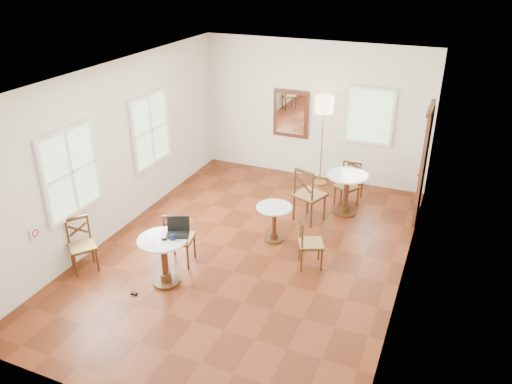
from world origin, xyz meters
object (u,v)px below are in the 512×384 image
at_px(chair_mid_b, 310,243).
at_px(water_glass, 154,242).
at_px(cafe_table_mid, 274,219).
at_px(mouse, 164,239).
at_px(chair_near_a, 179,238).
at_px(laptop, 178,230).
at_px(chair_back_a, 352,179).
at_px(navy_mug, 173,237).
at_px(cafe_table_near, 164,256).
at_px(floor_lamp, 324,111).
at_px(chair_near_b, 82,245).
at_px(chair_back_b, 348,186).
at_px(cafe_table_back, 346,189).
at_px(power_adapter, 134,293).
at_px(chair_mid_a, 309,195).

bearing_deg(chair_mid_b, water_glass, 104.90).
bearing_deg(cafe_table_mid, mouse, -119.00).
height_order(chair_near_a, laptop, laptop).
bearing_deg(mouse, chair_mid_b, 24.72).
xyz_separation_m(chair_near_a, mouse, (0.11, -0.59, 0.33)).
bearing_deg(water_glass, chair_back_a, 64.63).
relative_size(chair_mid_b, chair_back_a, 0.94).
bearing_deg(navy_mug, cafe_table_near, -164.60).
bearing_deg(water_glass, cafe_table_mid, 62.16).
distance_m(cafe_table_mid, floor_lamp, 2.89).
bearing_deg(chair_near_a, mouse, 88.85).
bearing_deg(chair_near_b, chair_back_a, -1.30).
bearing_deg(chair_back_b, chair_back_a, 118.32).
height_order(cafe_table_mid, chair_back_b, chair_back_b).
relative_size(cafe_table_near, chair_near_b, 0.90).
bearing_deg(chair_near_a, cafe_table_back, -138.74).
relative_size(mouse, water_glass, 0.85).
height_order(cafe_table_back, chair_back_a, chair_back_a).
xyz_separation_m(cafe_table_near, cafe_table_mid, (1.08, 1.84, -0.08)).
height_order(chair_mid_b, power_adapter, chair_mid_b).
height_order(chair_near_a, water_glass, chair_near_a).
height_order(chair_near_b, mouse, chair_near_b).
bearing_deg(floor_lamp, chair_near_a, -107.45).
height_order(cafe_table_mid, chair_near_a, chair_near_a).
distance_m(chair_back_b, mouse, 4.16).
bearing_deg(chair_mid_b, cafe_table_back, -26.96).
relative_size(navy_mug, power_adapter, 1.22).
distance_m(cafe_table_mid, power_adapter, 2.69).
bearing_deg(floor_lamp, cafe_table_mid, -91.72).
bearing_deg(cafe_table_near, chair_near_a, 96.89).
height_order(floor_lamp, navy_mug, floor_lamp).
bearing_deg(floor_lamp, chair_near_b, -119.02).
height_order(cafe_table_mid, laptop, laptop).
xyz_separation_m(cafe_table_near, chair_mid_a, (1.42, 2.75, 0.05)).
bearing_deg(mouse, chair_mid_a, 52.42).
distance_m(cafe_table_back, water_glass, 4.05).
height_order(mouse, navy_mug, navy_mug).
xyz_separation_m(cafe_table_near, chair_mid_b, (1.89, 1.31, -0.06)).
distance_m(chair_mid_b, chair_back_a, 2.64).
height_order(cafe_table_back, navy_mug, navy_mug).
height_order(laptop, navy_mug, laptop).
bearing_deg(navy_mug, mouse, -148.56).
xyz_separation_m(chair_near_b, mouse, (1.45, 0.15, 0.37)).
bearing_deg(power_adapter, water_glass, 40.61).
height_order(cafe_table_near, power_adapter, cafe_table_near).
distance_m(chair_near_a, water_glass, 0.85).
distance_m(cafe_table_mid, chair_near_b, 3.20).
xyz_separation_m(floor_lamp, water_glass, (-1.16, -4.66, -0.81)).
bearing_deg(chair_mid_a, water_glass, 84.91).
height_order(chair_near_b, chair_mid_a, chair_mid_a).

